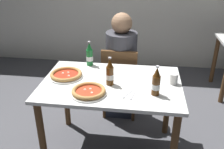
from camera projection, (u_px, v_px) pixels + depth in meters
name	position (u px, v px, depth m)	size (l,w,h in m)	color
ground_plane	(111.00, 149.00, 2.49)	(8.00, 8.00, 0.00)	#4C4C51
dining_table_main	(111.00, 94.00, 2.21)	(1.20, 0.80, 0.75)	silver
chair_behind_table	(120.00, 78.00, 2.82)	(0.41, 0.41, 0.85)	brown
diner_seated	(121.00, 68.00, 2.82)	(0.34, 0.34, 1.21)	#2D3342
pizza_margherita_near	(89.00, 91.00, 1.98)	(0.29, 0.29, 0.04)	white
pizza_marinara_far	(66.00, 75.00, 2.25)	(0.31, 0.31, 0.04)	white
beer_bottle_left	(156.00, 83.00, 1.93)	(0.07, 0.07, 0.25)	#512D0F
beer_bottle_center	(90.00, 55.00, 2.45)	(0.07, 0.07, 0.25)	#196B2D
beer_bottle_right	(110.00, 73.00, 2.09)	(0.07, 0.07, 0.25)	#512D0F
napkin_with_cutlery	(131.00, 94.00, 1.98)	(0.23, 0.23, 0.01)	white
paper_cup	(173.00, 79.00, 2.12)	(0.07, 0.07, 0.10)	white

